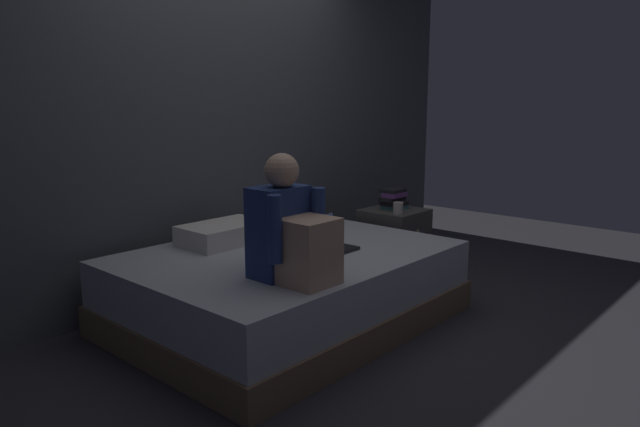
# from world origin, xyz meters

# --- Properties ---
(ground_plane) EXTENTS (8.00, 8.00, 0.00)m
(ground_plane) POSITION_xyz_m (0.00, 0.00, 0.00)
(ground_plane) COLOR #2D2D33
(wall_back) EXTENTS (5.60, 0.10, 2.70)m
(wall_back) POSITION_xyz_m (0.00, 1.20, 1.35)
(wall_back) COLOR #4C4F54
(wall_back) RESTS_ON ground_plane
(bed) EXTENTS (2.00, 1.50, 0.46)m
(bed) POSITION_xyz_m (-0.20, 0.30, 0.23)
(bed) COLOR #7A6047
(bed) RESTS_ON ground_plane
(nightstand) EXTENTS (0.44, 0.46, 0.53)m
(nightstand) POSITION_xyz_m (1.10, 0.39, 0.26)
(nightstand) COLOR #474442
(nightstand) RESTS_ON ground_plane
(person_sitting) EXTENTS (0.39, 0.44, 0.66)m
(person_sitting) POSITION_xyz_m (-0.60, -0.12, 0.71)
(person_sitting) COLOR navy
(person_sitting) RESTS_ON bed
(laptop) EXTENTS (0.32, 0.23, 0.22)m
(laptop) POSITION_xyz_m (-0.04, 0.13, 0.52)
(laptop) COLOR black
(laptop) RESTS_ON bed
(pillow) EXTENTS (0.56, 0.36, 0.13)m
(pillow) POSITION_xyz_m (-0.33, 0.75, 0.53)
(pillow) COLOR silver
(pillow) RESTS_ON bed
(book_stack) EXTENTS (0.21, 0.17, 0.16)m
(book_stack) POSITION_xyz_m (1.11, 0.40, 0.61)
(book_stack) COLOR teal
(book_stack) RESTS_ON nightstand
(mug) EXTENTS (0.08, 0.08, 0.09)m
(mug) POSITION_xyz_m (0.97, 0.27, 0.57)
(mug) COLOR #BCB2A3
(mug) RESTS_ON nightstand
(clothes_pile) EXTENTS (0.29, 0.24, 0.11)m
(clothes_pile) POSITION_xyz_m (0.37, 0.74, 0.51)
(clothes_pile) COLOR #3D4C8E
(clothes_pile) RESTS_ON bed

